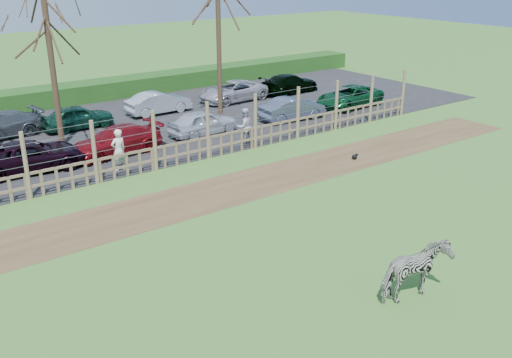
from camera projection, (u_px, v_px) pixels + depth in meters
ground at (278, 244)px, 17.22m from camera, size 120.00×120.00×0.00m
dirt_strip at (201, 197)px, 20.60m from camera, size 34.00×2.80×0.01m
asphalt at (96, 133)px, 28.11m from camera, size 44.00×13.00×0.04m
hedge at (49, 97)px, 33.18m from camera, size 46.00×2.00×1.10m
fence at (155, 152)px, 22.94m from camera, size 30.16×0.16×2.50m
tree_mid at (49, 38)px, 24.50m from camera, size 4.80×4.80×6.83m
tree_right at (218, 17)px, 29.72m from camera, size 4.80×4.80×7.35m
zebra at (416, 272)px, 14.17m from camera, size 1.90×0.99×1.55m
visitor_a at (119, 150)px, 22.80m from camera, size 0.69×0.51×1.72m
visitor_b at (244, 127)px, 25.98m from camera, size 0.87×0.70×1.72m
crow at (355, 157)px, 24.44m from camera, size 0.31×0.23×0.25m
car_2 at (31, 156)px, 22.93m from camera, size 4.47×2.35×1.20m
car_3 at (116, 141)px, 24.83m from camera, size 4.27×2.03×1.20m
car_4 at (203, 122)px, 27.63m from camera, size 3.60×1.63×1.20m
car_5 at (292, 109)px, 30.18m from camera, size 3.72×1.52×1.20m
car_6 at (350, 97)px, 32.81m from camera, size 4.48×2.36×1.20m
car_10 at (78, 117)px, 28.60m from camera, size 3.55×1.49×1.20m
car_11 at (159, 103)px, 31.43m from camera, size 3.67×1.34×1.20m
car_12 at (233, 91)px, 34.16m from camera, size 4.42×2.23×1.20m
car_13 at (290, 84)px, 36.26m from camera, size 4.27×2.04×1.20m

